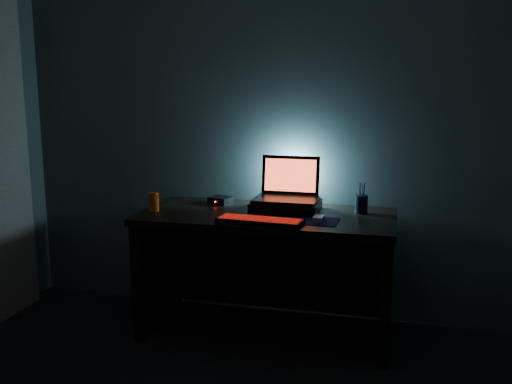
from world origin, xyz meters
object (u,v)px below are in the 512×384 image
mouse (318,218)px  pen_cup (361,204)px  keyboard (260,221)px  laptop (288,190)px  router (221,200)px  juice_glass (154,202)px

mouse → pen_cup: (0.22, 0.27, 0.04)m
pen_cup → keyboard: bearing=-143.0°
mouse → laptop: bearing=131.8°
mouse → router: bearing=156.8°
keyboard → mouse: 0.33m
pen_cup → router: pen_cup is taller
router → laptop: bearing=14.0°
keyboard → pen_cup: 0.66m
laptop → pen_cup: 0.45m
keyboard → router: size_ratio=3.01×
juice_glass → pen_cup: bearing=11.3°
mouse → pen_cup: pen_cup is taller
juice_glass → keyboard: bearing=-12.2°
laptop → mouse: (0.23, -0.28, -0.10)m
laptop → pen_cup: laptop is taller
keyboard → juice_glass: juice_glass is taller
laptop → juice_glass: size_ratio=3.43×
laptop → keyboard: size_ratio=0.79×
keyboard → juice_glass: 0.71m
pen_cup → router: bearing=176.8°
laptop → juice_glass: 0.82m
pen_cup → router: (-0.89, 0.05, -0.03)m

